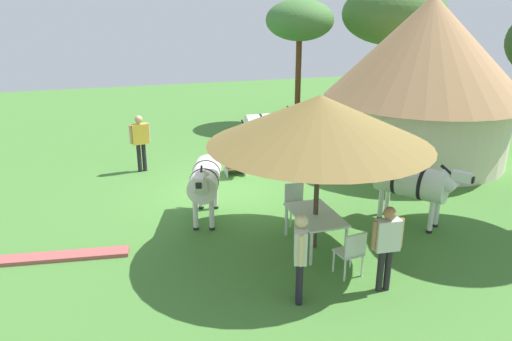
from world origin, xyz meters
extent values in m
plane|color=#447932|center=(0.00, 0.00, 0.00)|extent=(36.00, 36.00, 0.00)
cylinder|color=beige|center=(-1.21, 6.40, 0.97)|extent=(5.17, 5.17, 1.95)
cone|color=#A47B52|center=(-1.21, 6.40, 3.47)|extent=(6.11, 6.11, 3.04)
cylinder|color=#42322A|center=(3.32, 0.94, 1.10)|extent=(0.10, 0.10, 2.20)
cone|color=olive|center=(3.32, 0.94, 2.68)|extent=(4.31, 4.31, 0.95)
cube|color=silver|center=(3.32, 0.94, 0.72)|extent=(1.44, 0.88, 0.04)
cylinder|color=silver|center=(2.66, 1.29, 0.35)|extent=(0.06, 0.06, 0.70)
cylinder|color=silver|center=(3.96, 1.31, 0.35)|extent=(0.06, 0.06, 0.70)
cylinder|color=silver|center=(2.67, 0.56, 0.35)|extent=(0.06, 0.06, 0.70)
cylinder|color=silver|center=(3.98, 0.58, 0.35)|extent=(0.06, 0.06, 0.70)
cube|color=silver|center=(4.47, 1.11, 0.45)|extent=(0.48, 0.50, 0.04)
cube|color=silver|center=(4.65, 1.13, 0.68)|extent=(0.10, 0.44, 0.45)
cylinder|color=silver|center=(4.32, 0.89, 0.23)|extent=(0.04, 0.04, 0.45)
cylinder|color=silver|center=(4.26, 1.27, 0.23)|extent=(0.04, 0.04, 0.45)
cylinder|color=silver|center=(4.67, 0.95, 0.23)|extent=(0.04, 0.04, 0.45)
cylinder|color=silver|center=(4.62, 1.32, 0.23)|extent=(0.04, 0.04, 0.45)
cube|color=silver|center=(2.16, 0.98, 0.45)|extent=(0.44, 0.46, 0.04)
cube|color=silver|center=(1.97, 0.99, 0.68)|extent=(0.06, 0.44, 0.45)
cylinder|color=silver|center=(2.34, 1.16, 0.23)|extent=(0.04, 0.04, 0.45)
cylinder|color=silver|center=(2.33, 0.78, 0.23)|extent=(0.04, 0.04, 0.45)
cylinder|color=silver|center=(1.98, 1.18, 0.23)|extent=(0.04, 0.04, 0.45)
cylinder|color=silver|center=(1.97, 0.80, 0.23)|extent=(0.04, 0.04, 0.45)
cylinder|color=black|center=(5.12, 1.53, 0.40)|extent=(0.12, 0.12, 0.79)
cylinder|color=black|center=(5.11, 1.39, 0.40)|extent=(0.12, 0.12, 0.79)
cube|color=silver|center=(5.12, 1.46, 1.07)|extent=(0.23, 0.44, 0.56)
cylinder|color=#A36D49|center=(5.14, 1.70, 1.09)|extent=(0.08, 0.08, 0.53)
cylinder|color=#A36D49|center=(5.10, 1.22, 1.09)|extent=(0.08, 0.08, 0.53)
sphere|color=#A36D49|center=(5.12, 1.46, 1.48)|extent=(0.21, 0.21, 0.21)
cylinder|color=black|center=(4.96, -0.05, 0.40)|extent=(0.12, 0.12, 0.80)
cylinder|color=black|center=(5.09, -0.10, 0.40)|extent=(0.12, 0.12, 0.80)
cube|color=beige|center=(5.02, -0.08, 1.08)|extent=(0.48, 0.34, 0.57)
cylinder|color=#D9BA89|center=(4.79, 0.01, 1.10)|extent=(0.08, 0.08, 0.53)
cylinder|color=#D9BA89|center=(5.26, -0.16, 1.10)|extent=(0.08, 0.08, 0.53)
sphere|color=#D9BA89|center=(5.02, -0.08, 1.50)|extent=(0.22, 0.22, 0.22)
cylinder|color=black|center=(-2.50, -2.03, 0.42)|extent=(0.12, 0.12, 0.84)
cylinder|color=black|center=(-2.47, -2.18, 0.42)|extent=(0.12, 0.12, 0.84)
cube|color=gold|center=(-2.48, -2.10, 1.14)|extent=(0.29, 0.49, 0.60)
cylinder|color=tan|center=(-2.53, -1.85, 1.16)|extent=(0.09, 0.09, 0.56)
cylinder|color=tan|center=(-2.43, -2.36, 1.16)|extent=(0.09, 0.09, 0.56)
sphere|color=tan|center=(-2.48, -2.10, 1.57)|extent=(0.23, 0.23, 0.23)
cube|color=#C75740|center=(-1.53, 0.47, 0.22)|extent=(0.59, 0.57, 0.03)
cube|color=white|center=(-1.25, 0.44, 0.45)|extent=(0.57, 0.56, 0.34)
cube|color=silver|center=(-1.49, 0.20, 0.11)|extent=(0.61, 0.09, 0.22)
cube|color=silver|center=(-1.45, 0.72, 0.11)|extent=(0.61, 0.09, 0.22)
cylinder|color=silver|center=(1.33, -0.93, 1.00)|extent=(1.64, 1.05, 0.65)
cylinder|color=black|center=(1.04, -0.84, 1.00)|extent=(0.26, 0.66, 0.66)
cylinder|color=black|center=(1.59, -1.01, 1.00)|extent=(0.26, 0.66, 0.66)
cylinder|color=silver|center=(2.06, -1.14, 1.18)|extent=(0.60, 0.43, 0.50)
cube|color=silver|center=(2.33, -1.22, 1.34)|extent=(0.43, 0.28, 0.20)
cube|color=black|center=(2.50, -1.27, 1.31)|extent=(0.15, 0.15, 0.12)
cube|color=black|center=(2.06, -1.14, 1.38)|extent=(0.36, 0.14, 0.28)
cylinder|color=silver|center=(1.93, -0.92, 0.38)|extent=(0.11, 0.11, 0.75)
cylinder|color=black|center=(1.93, -0.92, 0.03)|extent=(0.13, 0.13, 0.06)
cylinder|color=silver|center=(1.83, -1.26, 0.38)|extent=(0.11, 0.11, 0.75)
cylinder|color=black|center=(1.83, -1.26, 0.03)|extent=(0.13, 0.13, 0.06)
cylinder|color=silver|center=(0.83, -0.60, 0.38)|extent=(0.11, 0.11, 0.75)
cylinder|color=black|center=(0.83, -0.60, 0.03)|extent=(0.13, 0.13, 0.06)
cylinder|color=silver|center=(0.73, -0.94, 0.38)|extent=(0.11, 0.11, 0.75)
cylinder|color=black|center=(0.73, -0.94, 0.03)|extent=(0.13, 0.13, 0.06)
cylinder|color=black|center=(0.55, -0.70, 0.90)|extent=(0.24, 0.11, 0.53)
cylinder|color=silver|center=(2.86, 3.42, 1.01)|extent=(1.64, 1.47, 0.70)
cylinder|color=black|center=(2.62, 3.24, 1.01)|extent=(0.49, 0.63, 0.72)
cylinder|color=black|center=(3.08, 3.58, 1.01)|extent=(0.49, 0.63, 0.72)
cylinder|color=silver|center=(3.48, 3.87, 1.19)|extent=(0.63, 0.58, 0.52)
cube|color=silver|center=(3.70, 4.03, 1.35)|extent=(0.43, 0.38, 0.20)
cube|color=black|center=(3.85, 4.14, 1.32)|extent=(0.17, 0.17, 0.12)
cube|color=black|center=(3.48, 3.87, 1.39)|extent=(0.32, 0.25, 0.28)
cylinder|color=silver|center=(3.21, 3.92, 0.37)|extent=(0.11, 0.11, 0.75)
cylinder|color=black|center=(3.21, 3.92, 0.03)|extent=(0.13, 0.13, 0.06)
cylinder|color=silver|center=(3.44, 3.60, 0.37)|extent=(0.11, 0.11, 0.75)
cylinder|color=black|center=(3.44, 3.60, 0.03)|extent=(0.13, 0.13, 0.06)
cylinder|color=silver|center=(2.28, 3.23, 0.37)|extent=(0.11, 0.11, 0.75)
cylinder|color=black|center=(2.28, 3.23, 0.03)|extent=(0.13, 0.13, 0.06)
cylinder|color=silver|center=(2.51, 2.92, 0.37)|extent=(0.11, 0.11, 0.75)
cylinder|color=black|center=(2.51, 2.92, 0.03)|extent=(0.13, 0.13, 0.06)
cylinder|color=black|center=(2.21, 2.94, 0.91)|extent=(0.22, 0.18, 0.53)
cylinder|color=silver|center=(-3.14, 2.06, 1.03)|extent=(0.61, 1.56, 0.60)
cylinder|color=black|center=(-3.13, 1.74, 1.03)|extent=(0.62, 0.08, 0.62)
cylinder|color=black|center=(-3.14, 2.34, 1.03)|extent=(0.62, 0.08, 0.62)
cylinder|color=silver|center=(-3.14, 2.83, 1.21)|extent=(0.28, 0.53, 0.48)
cube|color=silver|center=(-3.14, 3.11, 1.37)|extent=(0.18, 0.40, 0.20)
cube|color=black|center=(-3.14, 3.29, 1.34)|extent=(0.12, 0.12, 0.12)
cube|color=black|center=(-3.14, 2.83, 1.41)|extent=(0.04, 0.37, 0.28)
cylinder|color=silver|center=(-3.30, 2.65, 0.40)|extent=(0.11, 0.11, 0.80)
cylinder|color=black|center=(-3.30, 2.65, 0.03)|extent=(0.13, 0.13, 0.06)
cylinder|color=silver|center=(-2.97, 2.65, 0.40)|extent=(0.11, 0.11, 0.80)
cylinder|color=black|center=(-2.97, 2.65, 0.03)|extent=(0.13, 0.13, 0.06)
cylinder|color=silver|center=(-3.30, 1.46, 0.40)|extent=(0.11, 0.11, 0.80)
cylinder|color=black|center=(-3.30, 1.46, 0.03)|extent=(0.13, 0.13, 0.06)
cylinder|color=silver|center=(-2.97, 1.46, 0.40)|extent=(0.11, 0.11, 0.80)
cylinder|color=black|center=(-2.97, 1.46, 0.03)|extent=(0.13, 0.13, 0.06)
cylinder|color=black|center=(-3.13, 1.23, 0.93)|extent=(0.05, 0.24, 0.53)
cylinder|color=#57321A|center=(-6.69, 4.44, 1.68)|extent=(0.23, 0.23, 3.36)
ellipsoid|color=#427436|center=(-6.69, 4.44, 4.08)|extent=(2.63, 2.63, 1.58)
cylinder|color=brown|center=(-5.76, 7.94, 1.61)|extent=(0.27, 0.27, 3.22)
ellipsoid|color=#3F662D|center=(-5.76, 7.94, 4.31)|extent=(3.96, 3.96, 2.38)
cube|color=#A44D4B|center=(2.31, -4.13, 0.04)|extent=(0.70, 2.82, 0.08)
camera|label=1|loc=(11.50, -2.76, 4.81)|focal=33.99mm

